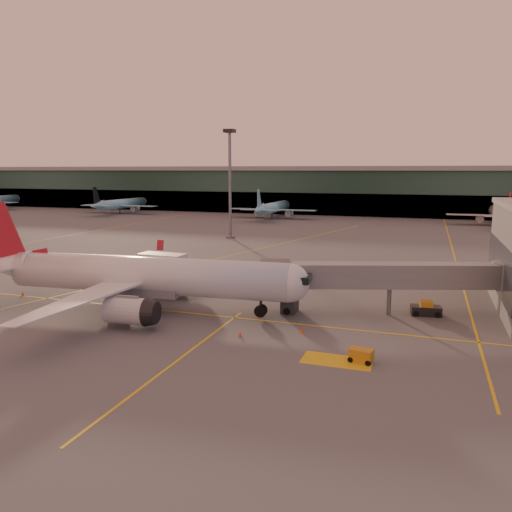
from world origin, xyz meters
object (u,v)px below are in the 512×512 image
(catering_truck, at_px, (163,269))
(main_airplane, at_px, (136,277))
(gpu_cart, at_px, (361,356))
(pushback_tug, at_px, (426,309))

(catering_truck, bearing_deg, main_airplane, -73.78)
(main_airplane, height_order, catering_truck, main_airplane)
(gpu_cart, bearing_deg, catering_truck, 159.72)
(gpu_cart, relative_size, pushback_tug, 0.62)
(gpu_cart, bearing_deg, main_airplane, 175.66)
(gpu_cart, height_order, pushback_tug, pushback_tug)
(catering_truck, xyz_separation_m, pushback_tug, (34.41, -1.67, -2.11))
(main_airplane, relative_size, catering_truck, 6.38)
(pushback_tug, bearing_deg, main_airplane, -172.93)
(gpu_cart, xyz_separation_m, pushback_tug, (5.11, 16.58, 0.12))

